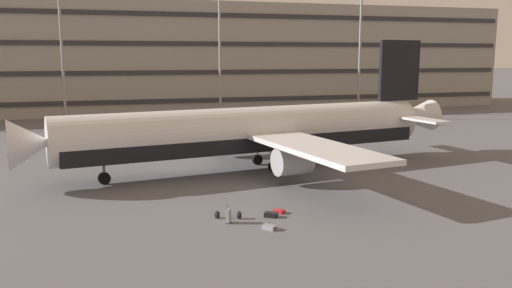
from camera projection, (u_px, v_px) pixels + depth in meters
name	position (u px, v px, depth m)	size (l,w,h in m)	color
ground_plane	(185.00, 172.00, 42.99)	(600.00, 600.00, 0.00)	#5B5B60
terminal_structure	(139.00, 58.00, 90.26)	(131.01, 18.06, 18.07)	gray
airliner	(256.00, 131.00, 43.61)	(37.68, 30.58, 10.82)	silver
light_mast_left	(61.00, 28.00, 70.89)	(1.80, 0.50, 22.76)	gray
light_mast_center_left	(220.00, 26.00, 76.77)	(1.80, 0.50, 24.01)	gray
light_mast_center_right	(360.00, 37.00, 83.22)	(1.80, 0.50, 21.18)	gray
suitcase_orange	(279.00, 211.00, 31.80)	(0.76, 0.79, 0.20)	#B21E23
suitcase_purple	(228.00, 216.00, 29.82)	(0.39, 0.45, 1.05)	gray
suitcase_upright	(271.00, 215.00, 30.99)	(0.87, 0.81, 0.28)	black
suitcase_silver	(269.00, 227.00, 28.77)	(0.81, 0.84, 0.24)	gray
backpack_laid_flat	(217.00, 215.00, 30.73)	(0.39, 0.40, 0.49)	black
backpack_black	(239.00, 215.00, 30.63)	(0.32, 0.38, 0.50)	black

